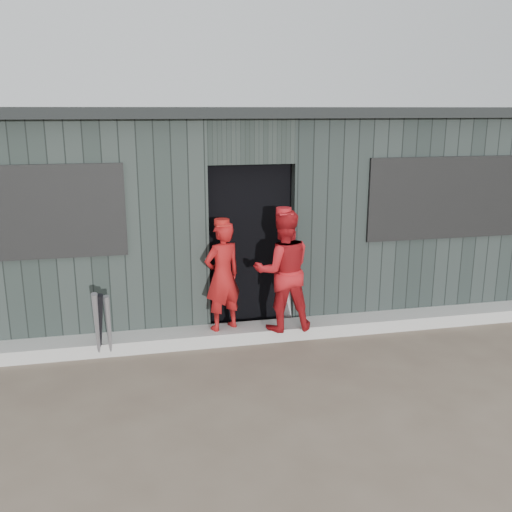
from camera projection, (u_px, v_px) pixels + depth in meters
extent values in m
plane|color=brown|center=(300.00, 418.00, 4.94)|extent=(80.00, 80.00, 0.00)
cube|color=#A4A39E|center=(256.00, 332.00, 6.64)|extent=(8.00, 0.36, 0.15)
cone|color=gray|center=(109.00, 327.00, 6.03)|extent=(0.08, 0.19, 0.73)
cone|color=gray|center=(97.00, 326.00, 5.96)|extent=(0.08, 0.28, 0.79)
cone|color=black|center=(100.00, 326.00, 5.99)|extent=(0.14, 0.28, 0.77)
imported|color=maroon|center=(223.00, 276.00, 6.41)|extent=(0.54, 0.46, 1.26)
imported|color=#A71419|center=(283.00, 271.00, 6.40)|extent=(0.69, 0.54, 1.38)
imported|color=#BDBDBD|center=(296.00, 275.00, 7.04)|extent=(0.71, 0.63, 1.22)
cube|color=black|center=(230.00, 212.00, 7.95)|extent=(7.60, 2.70, 2.20)
cube|color=#2B3330|center=(47.00, 238.00, 6.15)|extent=(3.50, 0.20, 2.50)
cube|color=#272E2C|center=(427.00, 221.00, 7.08)|extent=(3.50, 0.20, 2.50)
cube|color=#272E2B|center=(250.00, 141.00, 6.36)|extent=(1.00, 0.20, 0.50)
cube|color=#252D2A|center=(480.00, 200.00, 8.75)|extent=(0.20, 3.00, 2.50)
cube|color=#282F2E|center=(215.00, 195.00, 9.26)|extent=(8.00, 0.20, 2.50)
cube|color=black|center=(229.00, 112.00, 7.61)|extent=(8.30, 3.30, 0.12)
cube|color=black|center=(27.00, 213.00, 5.93)|extent=(2.00, 0.04, 1.00)
cube|color=black|center=(446.00, 198.00, 6.92)|extent=(2.00, 0.04, 1.00)
cube|color=black|center=(220.00, 215.00, 6.92)|extent=(0.22, 0.22, 0.85)
cube|color=black|center=(246.00, 217.00, 7.06)|extent=(0.20, 0.16, 0.86)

